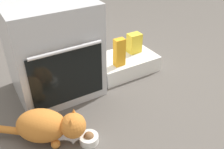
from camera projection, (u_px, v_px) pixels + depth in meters
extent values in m
plane|color=#56514C|center=(88.00, 113.00, 1.83)|extent=(8.00, 8.00, 0.00)
cube|color=#B7BABF|center=(52.00, 49.00, 1.89)|extent=(0.63, 0.56, 0.74)
cube|color=black|center=(68.00, 77.00, 1.73)|extent=(0.53, 0.01, 0.41)
cylinder|color=silver|center=(66.00, 50.00, 1.59)|extent=(0.50, 0.02, 0.02)
cube|color=white|center=(125.00, 63.00, 2.30)|extent=(0.56, 0.36, 0.15)
cylinder|color=white|center=(89.00, 139.00, 1.59)|extent=(0.12, 0.12, 0.05)
sphere|color=brown|center=(89.00, 137.00, 1.58)|extent=(0.07, 0.07, 0.07)
ellipsoid|color=#C6752D|center=(41.00, 125.00, 1.55)|extent=(0.38, 0.36, 0.21)
sphere|color=#C6752D|center=(73.00, 126.00, 1.53)|extent=(0.16, 0.16, 0.16)
cone|color=#C6752D|center=(74.00, 113.00, 1.54)|extent=(0.06, 0.06, 0.07)
cone|color=#C6752D|center=(71.00, 123.00, 1.46)|extent=(0.06, 0.06, 0.07)
cylinder|color=#C6752D|center=(2.00, 129.00, 1.60)|extent=(0.25, 0.20, 0.07)
sphere|color=#C6752D|center=(60.00, 130.00, 1.65)|extent=(0.06, 0.06, 0.06)
sphere|color=#C6752D|center=(56.00, 144.00, 1.55)|extent=(0.06, 0.06, 0.06)
cube|color=yellow|center=(134.00, 43.00, 2.29)|extent=(0.12, 0.09, 0.18)
cube|color=orange|center=(119.00, 52.00, 2.07)|extent=(0.09, 0.06, 0.24)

